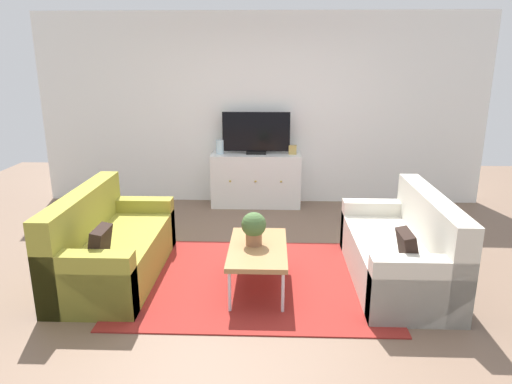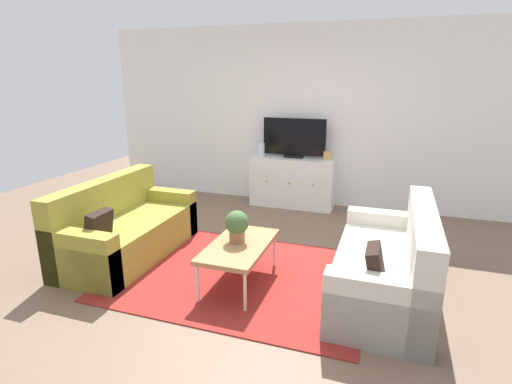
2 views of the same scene
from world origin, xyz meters
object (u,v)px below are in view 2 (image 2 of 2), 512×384
glass_vase (261,149)px  tv_console (293,182)px  couch_right_side (392,269)px  mantel_clock (328,156)px  potted_plant (237,225)px  coffee_table (239,247)px  flat_screen_tv (294,138)px  couch_left_side (123,231)px

glass_vase → tv_console: bearing=-0.0°
couch_right_side → tv_console: couch_right_side is taller
tv_console → mantel_clock: size_ratio=9.78×
mantel_clock → potted_plant: bearing=-100.1°
mantel_clock → couch_right_side: bearing=-67.4°
coffee_table → potted_plant: size_ratio=3.12×
coffee_table → flat_screen_tv: bearing=92.4°
potted_plant → coffee_table: bearing=-49.5°
couch_left_side → flat_screen_tv: 2.86m
tv_console → glass_vase: size_ratio=6.36×
coffee_table → glass_vase: bearing=103.7°
couch_left_side → flat_screen_tv: bearing=60.3°
glass_vase → couch_right_side: bearing=-49.6°
couch_right_side → glass_vase: (-2.02, 2.37, 0.57)m
coffee_table → potted_plant: bearing=130.5°
potted_plant → tv_console: size_ratio=0.24×
couch_left_side → glass_vase: glass_vase is taller
coffee_table → tv_console: bearing=92.4°
coffee_table → tv_console: tv_console is taller
couch_right_side → potted_plant: couch_right_side is taller
glass_vase → flat_screen_tv: bearing=2.2°
coffee_table → glass_vase: (-0.62, 2.56, 0.48)m
couch_left_side → potted_plant: size_ratio=5.46×
couch_right_side → potted_plant: bearing=-174.4°
couch_left_side → coffee_table: size_ratio=1.75×
couch_left_side → glass_vase: (0.85, 2.37, 0.57)m
coffee_table → mantel_clock: bearing=80.9°
couch_left_side → tv_console: 2.74m
coffee_table → mantel_clock: size_ratio=7.48×
glass_vase → potted_plant: bearing=-76.9°
glass_vase → mantel_clock: glass_vase is taller
couch_left_side → tv_console: bearing=60.1°
glass_vase → mantel_clock: 1.03m
tv_console → flat_screen_tv: size_ratio=1.34×
flat_screen_tv → glass_vase: (-0.52, -0.02, -0.19)m
coffee_table → glass_vase: glass_vase is taller
couch_right_side → tv_console: 2.81m
potted_plant → mantel_clock: size_ratio=2.39×
tv_console → glass_vase: bearing=180.0°
potted_plant → flat_screen_tv: bearing=91.5°
couch_left_side → mantel_clock: bearing=51.6°
coffee_table → glass_vase: size_ratio=4.86×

